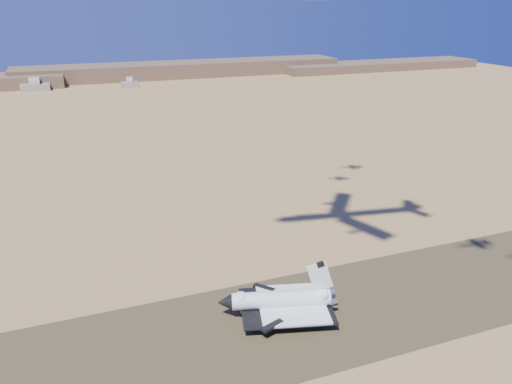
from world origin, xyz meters
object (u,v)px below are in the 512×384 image
object	(u,v)px
crew_c	(317,321)
crew_a	(311,322)
shuttle	(280,301)
crew_b	(321,324)

from	to	relation	value
crew_c	crew_a	bearing A→B (deg)	57.46
shuttle	crew_c	xyz separation A→B (m)	(8.85, -8.21, -4.05)
crew_c	crew_b	bearing A→B (deg)	156.66
shuttle	crew_a	xyz separation A→B (m)	(6.64, -8.38, -3.92)
crew_a	shuttle	bearing A→B (deg)	53.29
crew_c	shuttle	bearing A→B (deg)	10.24
crew_a	crew_b	world-z (taller)	crew_a
crew_a	crew_b	distance (m)	3.04
shuttle	crew_c	distance (m)	12.73
crew_b	crew_c	size ratio (longest dim) A/B	1.02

